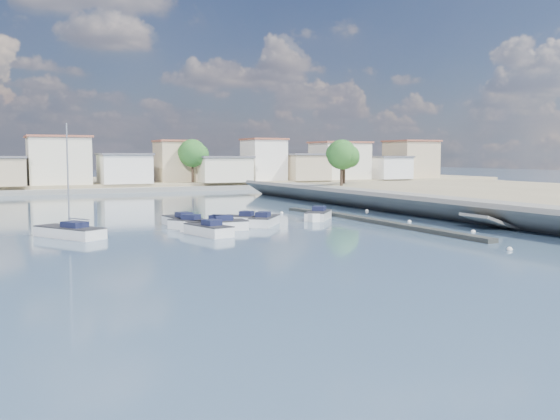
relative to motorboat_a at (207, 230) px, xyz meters
name	(u,v)px	position (x,y,z in m)	size (l,w,h in m)	color
ground	(210,204)	(10.17, 29.55, -0.38)	(400.00, 400.00, 0.00)	#2E455C
seawall_walkway	(465,208)	(28.67, 2.55, 0.52)	(5.00, 90.00, 1.80)	slate
breakwater	(372,221)	(17.08, 2.23, -0.21)	(2.00, 31.02, 0.35)	black
far_shore_land	(129,183)	(10.17, 81.55, 0.32)	(160.00, 40.00, 1.40)	gray
far_shore_quay	(154,190)	(10.17, 60.55, 0.02)	(160.00, 2.50, 0.80)	slate
far_town	(202,163)	(20.89, 66.47, 4.56)	(113.01, 12.80, 8.35)	beige
shore_trees	(204,156)	(18.52, 57.66, 5.84)	(74.56, 38.32, 7.92)	#38281E
motorboat_a	(207,230)	(0.00, 0.00, 0.00)	(2.92, 5.34, 1.48)	white
motorboat_b	(219,225)	(2.19, 3.38, 0.00)	(3.65, 3.83, 1.48)	white
motorboat_c	(214,226)	(1.43, 2.50, 0.00)	(5.76, 2.19, 1.48)	white
motorboat_d	(318,216)	(13.67, 6.67, 0.00)	(4.42, 4.82, 1.48)	white
motorboat_e	(181,221)	(-0.07, 7.30, 0.00)	(2.58, 5.61, 1.48)	white
motorboat_f	(241,221)	(5.14, 5.72, 0.00)	(3.73, 3.84, 1.48)	white
motorboat_g	(198,225)	(0.44, 3.79, 0.00)	(4.28, 4.69, 1.48)	white
motorboat_h	(265,221)	(7.00, 4.45, 0.00)	(4.36, 4.88, 1.48)	white
sailboat	(67,232)	(-10.30, 3.24, 0.03)	(5.05, 6.38, 9.00)	white
mooring_buoys	(377,220)	(18.30, 3.25, -0.33)	(10.40, 33.03, 0.38)	white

